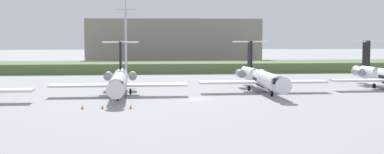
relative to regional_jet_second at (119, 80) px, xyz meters
name	(u,v)px	position (x,y,z in m)	size (l,w,h in m)	color
ground_plane	(182,83)	(12.43, 22.92, -2.54)	(500.00, 500.00, 0.00)	#939399
grass_berm	(171,67)	(12.43, 59.01, -1.23)	(320.00, 20.00, 2.60)	#597542
regional_jet_second	(119,80)	(0.00, 0.00, 0.00)	(22.81, 31.00, 9.00)	white
regional_jet_third	(261,77)	(25.33, 3.68, 0.00)	(22.81, 31.00, 9.00)	white
antenna_mast	(126,35)	(0.58, 31.94, 7.49)	(4.40, 0.50, 24.19)	#B2B2B7
distant_hangar	(172,42)	(14.72, 92.46, 4.99)	(55.34, 26.85, 15.05)	gray
safety_cone_front_marker	(82,107)	(-4.51, -17.25, -2.26)	(0.44, 0.44, 0.55)	orange
safety_cone_mid_marker	(102,107)	(-1.76, -17.27, -2.26)	(0.44, 0.44, 0.55)	orange
safety_cone_rear_marker	(131,107)	(2.15, -17.53, -2.26)	(0.44, 0.44, 0.55)	orange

